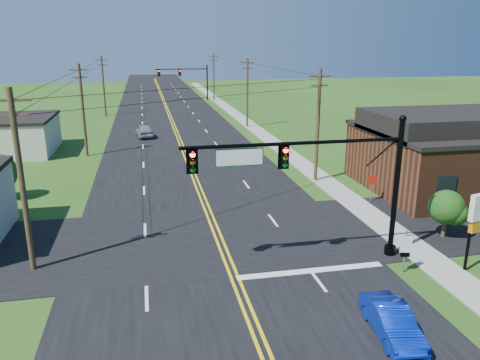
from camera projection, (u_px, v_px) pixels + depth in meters
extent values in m
cube|color=black|center=(173.00, 127.00, 62.78)|extent=(16.00, 220.00, 0.04)
cube|color=black|center=(216.00, 238.00, 27.07)|extent=(70.00, 10.00, 0.04)
cube|color=gray|center=(267.00, 138.00, 55.40)|extent=(2.00, 160.00, 0.08)
cylinder|color=black|center=(396.00, 190.00, 24.00)|extent=(0.28, 0.28, 7.20)
cylinder|color=black|center=(390.00, 250.00, 24.94)|extent=(0.60, 0.60, 0.50)
sphere|color=black|center=(403.00, 119.00, 22.95)|extent=(0.36, 0.36, 0.36)
cylinder|color=black|center=(295.00, 143.00, 22.17)|extent=(11.00, 0.18, 0.18)
cube|color=#045316|center=(239.00, 157.00, 21.81)|extent=(2.30, 0.06, 0.85)
cylinder|color=black|center=(207.00, 81.00, 91.66)|extent=(0.28, 0.28, 7.20)
cylinder|color=black|center=(208.00, 99.00, 92.61)|extent=(0.60, 0.60, 0.50)
sphere|color=black|center=(207.00, 62.00, 90.62)|extent=(0.36, 0.36, 0.36)
cylinder|color=black|center=(181.00, 69.00, 90.02)|extent=(10.00, 0.18, 0.18)
cube|color=#045316|center=(165.00, 72.00, 89.56)|extent=(2.30, 0.06, 0.85)
cube|color=#502B17|center=(460.00, 160.00, 35.94)|extent=(14.00, 11.00, 4.40)
cube|color=black|center=(465.00, 130.00, 35.28)|extent=(14.20, 11.20, 0.30)
cylinder|color=#39291A|center=(22.00, 183.00, 22.10)|extent=(0.28, 0.28, 9.00)
cube|color=#39291A|center=(11.00, 100.00, 21.00)|extent=(1.80, 0.12, 0.12)
cube|color=#39291A|center=(13.00, 116.00, 21.20)|extent=(1.40, 0.12, 0.12)
cylinder|color=#39291A|center=(83.00, 111.00, 45.59)|extent=(0.28, 0.28, 9.00)
cube|color=#39291A|center=(79.00, 70.00, 44.49)|extent=(1.80, 0.12, 0.12)
cube|color=#39291A|center=(80.00, 77.00, 44.69)|extent=(1.40, 0.12, 0.12)
cylinder|color=#39291A|center=(104.00, 86.00, 70.97)|extent=(0.28, 0.28, 9.00)
cube|color=#39291A|center=(101.00, 60.00, 69.87)|extent=(1.80, 0.12, 0.12)
cube|color=#39291A|center=(102.00, 65.00, 70.07)|extent=(1.40, 0.12, 0.12)
cylinder|color=#39291A|center=(318.00, 126.00, 37.09)|extent=(0.28, 0.28, 9.00)
cube|color=#39291A|center=(320.00, 76.00, 35.99)|extent=(1.80, 0.12, 0.12)
cube|color=#39291A|center=(320.00, 86.00, 36.19)|extent=(1.40, 0.12, 0.12)
cylinder|color=#39291A|center=(247.00, 93.00, 61.53)|extent=(0.28, 0.28, 9.00)
cube|color=#39291A|center=(247.00, 63.00, 60.42)|extent=(1.80, 0.12, 0.12)
cube|color=#39291A|center=(247.00, 68.00, 60.62)|extent=(1.40, 0.12, 0.12)
cylinder|color=#39291A|center=(214.00, 77.00, 89.72)|extent=(0.28, 0.28, 9.00)
cube|color=#39291A|center=(213.00, 56.00, 88.62)|extent=(1.80, 0.12, 0.12)
cube|color=#39291A|center=(213.00, 60.00, 88.82)|extent=(1.40, 0.12, 0.12)
cylinder|color=#39291A|center=(364.00, 155.00, 43.05)|extent=(0.24, 0.24, 1.85)
sphere|color=#0F400F|center=(365.00, 137.00, 42.58)|extent=(3.00, 3.00, 3.00)
cylinder|color=#39291A|center=(444.00, 227.00, 27.04)|extent=(0.24, 0.24, 1.32)
sphere|color=#0F400F|center=(447.00, 207.00, 26.70)|extent=(2.00, 2.00, 2.00)
cylinder|color=#39291A|center=(2.00, 189.00, 33.56)|extent=(0.24, 0.24, 1.54)
imported|color=#0827AF|center=(392.00, 322.00, 17.86)|extent=(1.68, 3.87, 1.24)
imported|color=#ADADB2|center=(144.00, 131.00, 55.83)|extent=(2.38, 4.65, 1.51)
cylinder|color=slate|center=(405.00, 252.00, 22.74)|extent=(0.09, 0.09, 2.23)
cube|color=white|center=(407.00, 239.00, 22.53)|extent=(0.55, 0.17, 0.30)
cube|color=white|center=(406.00, 247.00, 22.64)|extent=(0.55, 0.17, 0.56)
cube|color=black|center=(405.00, 255.00, 22.76)|extent=(0.45, 0.15, 0.22)
cylinder|color=slate|center=(372.00, 189.00, 33.05)|extent=(0.07, 0.07, 1.87)
cylinder|color=#A91B09|center=(373.00, 180.00, 32.82)|extent=(0.71, 0.11, 0.71)
cylinder|color=black|center=(470.00, 234.00, 22.67)|extent=(0.19, 0.19, 3.92)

